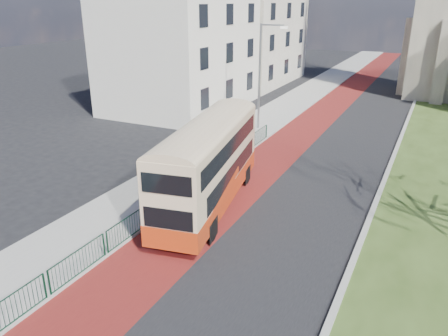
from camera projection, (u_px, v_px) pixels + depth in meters
The scene contains 11 objects.
ground at pixel (196, 249), 18.24m from camera, with size 160.00×160.00×0.00m, color black.
road_carriageway at pixel (338, 132), 34.36m from camera, with size 9.00×120.00×0.01m, color black.
bus_lane at pixel (305, 128), 35.47m from camera, with size 3.40×120.00×0.01m, color #591414.
pavement_west at pixel (261, 122), 37.02m from camera, with size 4.00×120.00×0.12m, color gray.
kerb_west at pixel (284, 125), 36.19m from camera, with size 0.25×120.00×0.13m, color #999993.
kerb_east at pixel (403, 132), 34.11m from camera, with size 0.25×80.00×0.13m, color #999993.
pedestrian_railing at pixel (184, 189), 22.61m from camera, with size 0.07×24.00×1.12m.
street_block_near at pixel (180, 37), 40.09m from camera, with size 10.30×14.30×13.00m.
street_block_far at pixel (249, 35), 53.75m from camera, with size 10.30×16.30×11.50m.
streetlamp at pixel (261, 72), 33.45m from camera, with size 2.13×0.18×8.00m.
bus at pixel (209, 161), 21.11m from camera, with size 4.18×10.52×4.29m.
Camera 1 is at (8.04, -13.65, 9.72)m, focal length 35.00 mm.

